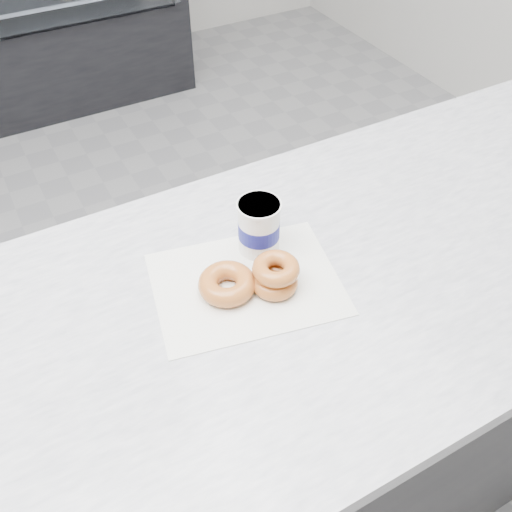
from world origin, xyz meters
The scene contains 6 objects.
ground centered at (0.00, 0.00, 0.00)m, with size 5.00×5.00×0.00m, color gray.
counter centered at (0.00, -0.60, 0.45)m, with size 3.06×0.76×0.90m.
wax_paper centered at (0.33, -0.55, 0.90)m, with size 0.34×0.26×0.00m, color silver.
donut_single centered at (0.29, -0.55, 0.92)m, with size 0.11×0.11×0.04m, color #BD7233.
donut_stack centered at (0.37, -0.59, 0.93)m, with size 0.10×0.10×0.06m.
coffee_cup centered at (0.39, -0.48, 0.96)m, with size 0.09×0.09×0.11m.
Camera 1 is at (-0.01, -1.19, 1.68)m, focal length 40.00 mm.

